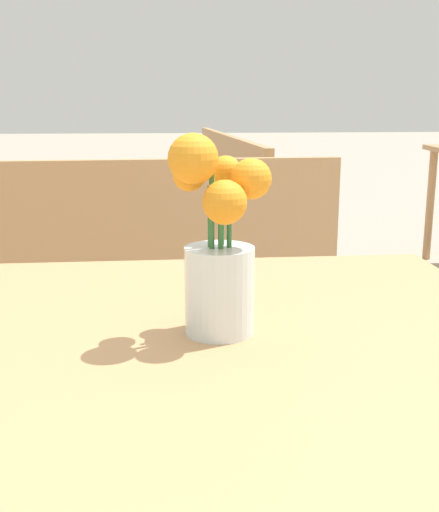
{
  "coord_description": "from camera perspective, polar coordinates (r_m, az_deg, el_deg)",
  "views": [
    {
      "loc": [
        -0.05,
        -0.82,
        1.03
      ],
      "look_at": [
        0.03,
        0.05,
        0.82
      ],
      "focal_mm": 45.0,
      "sensor_mm": 36.0,
      "label": 1
    }
  ],
  "objects": [
    {
      "name": "bench_near",
      "position": [
        3.44,
        -0.61,
        4.43
      ],
      "size": [
        0.48,
        1.93,
        0.85
      ],
      "color": "tan",
      "rests_on": "ground_plane"
    },
    {
      "name": "flower_vase",
      "position": [
        0.89,
        -0.11,
        -0.11
      ],
      "size": [
        0.14,
        0.13,
        0.28
      ],
      "color": "silver",
      "rests_on": "table_front"
    },
    {
      "name": "table_front",
      "position": [
        0.91,
        -1.44,
        -12.74
      ],
      "size": [
        1.0,
        0.99,
        0.7
      ],
      "color": "tan",
      "rests_on": "ground_plane"
    },
    {
      "name": "bench_middle",
      "position": [
        2.19,
        -12.88,
        -1.5
      ],
      "size": [
        1.76,
        0.44,
        0.85
      ],
      "color": "tan",
      "rests_on": "ground_plane"
    }
  ]
}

